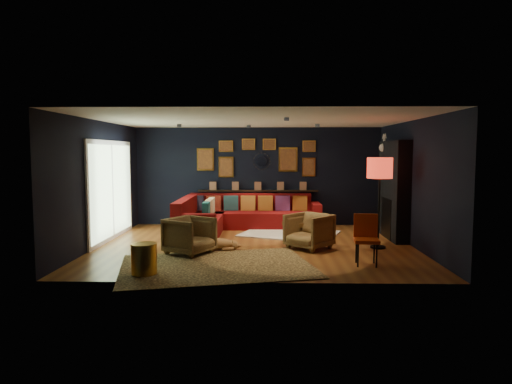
{
  "coord_description": "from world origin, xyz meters",
  "views": [
    {
      "loc": [
        0.23,
        -9.41,
        1.94
      ],
      "look_at": [
        0.01,
        0.3,
        1.09
      ],
      "focal_mm": 32.0,
      "sensor_mm": 36.0,
      "label": 1
    }
  ],
  "objects_px": {
    "coffee_table": "(302,225)",
    "floor_lamp": "(380,171)",
    "armchair_right": "(309,229)",
    "orange_chair": "(366,235)",
    "dog": "(214,242)",
    "pouf": "(203,224)",
    "gold_stool": "(144,259)",
    "armchair_left": "(190,234)",
    "sectional": "(233,218)"
  },
  "relations": [
    {
      "from": "coffee_table",
      "to": "gold_stool",
      "type": "bearing_deg",
      "value": -136.12
    },
    {
      "from": "armchair_right",
      "to": "floor_lamp",
      "type": "relative_size",
      "value": 0.43
    },
    {
      "from": "dog",
      "to": "floor_lamp",
      "type": "bearing_deg",
      "value": 1.29
    },
    {
      "from": "dog",
      "to": "armchair_left",
      "type": "bearing_deg",
      "value": -146.33
    },
    {
      "from": "sectional",
      "to": "coffee_table",
      "type": "bearing_deg",
      "value": -43.87
    },
    {
      "from": "armchair_right",
      "to": "orange_chair",
      "type": "xyz_separation_m",
      "value": [
        0.87,
        -1.26,
        0.12
      ]
    },
    {
      "from": "gold_stool",
      "to": "pouf",
      "type": "bearing_deg",
      "value": 83.92
    },
    {
      "from": "armchair_right",
      "to": "orange_chair",
      "type": "distance_m",
      "value": 1.54
    },
    {
      "from": "pouf",
      "to": "armchair_left",
      "type": "height_order",
      "value": "armchair_left"
    },
    {
      "from": "coffee_table",
      "to": "armchair_left",
      "type": "xyz_separation_m",
      "value": [
        -2.23,
        -1.12,
        0.01
      ]
    },
    {
      "from": "floor_lamp",
      "to": "pouf",
      "type": "bearing_deg",
      "value": 155.62
    },
    {
      "from": "pouf",
      "to": "coffee_table",
      "type": "bearing_deg",
      "value": -28.4
    },
    {
      "from": "armchair_left",
      "to": "orange_chair",
      "type": "height_order",
      "value": "orange_chair"
    },
    {
      "from": "pouf",
      "to": "gold_stool",
      "type": "bearing_deg",
      "value": -96.08
    },
    {
      "from": "armchair_right",
      "to": "pouf",
      "type": "bearing_deg",
      "value": -174.49
    },
    {
      "from": "floor_lamp",
      "to": "dog",
      "type": "relative_size",
      "value": 1.8
    },
    {
      "from": "orange_chair",
      "to": "floor_lamp",
      "type": "bearing_deg",
      "value": 73.84
    },
    {
      "from": "coffee_table",
      "to": "gold_stool",
      "type": "distance_m",
      "value": 3.76
    },
    {
      "from": "sectional",
      "to": "pouf",
      "type": "relative_size",
      "value": 6.03
    },
    {
      "from": "coffee_table",
      "to": "gold_stool",
      "type": "relative_size",
      "value": 1.83
    },
    {
      "from": "sectional",
      "to": "dog",
      "type": "bearing_deg",
      "value": -94.53
    },
    {
      "from": "armchair_left",
      "to": "sectional",
      "type": "bearing_deg",
      "value": 18.27
    },
    {
      "from": "armchair_right",
      "to": "floor_lamp",
      "type": "xyz_separation_m",
      "value": [
        1.41,
        0.09,
        1.17
      ]
    },
    {
      "from": "coffee_table",
      "to": "floor_lamp",
      "type": "xyz_separation_m",
      "value": [
        1.5,
        -0.48,
        1.17
      ]
    },
    {
      "from": "pouf",
      "to": "armchair_right",
      "type": "distance_m",
      "value": 3.0
    },
    {
      "from": "armchair_right",
      "to": "floor_lamp",
      "type": "bearing_deg",
      "value": 46.06
    },
    {
      "from": "gold_stool",
      "to": "coffee_table",
      "type": "bearing_deg",
      "value": 43.88
    },
    {
      "from": "sectional",
      "to": "gold_stool",
      "type": "bearing_deg",
      "value": -104.76
    },
    {
      "from": "coffee_table",
      "to": "dog",
      "type": "bearing_deg",
      "value": -156.31
    },
    {
      "from": "coffee_table",
      "to": "dog",
      "type": "xyz_separation_m",
      "value": [
        -1.8,
        -0.79,
        -0.21
      ]
    },
    {
      "from": "coffee_table",
      "to": "armchair_right",
      "type": "bearing_deg",
      "value": -80.96
    },
    {
      "from": "floor_lamp",
      "to": "dog",
      "type": "distance_m",
      "value": 3.59
    },
    {
      "from": "armchair_right",
      "to": "orange_chair",
      "type": "relative_size",
      "value": 0.9
    },
    {
      "from": "armchair_right",
      "to": "armchair_left",
      "type": "bearing_deg",
      "value": -123.82
    },
    {
      "from": "floor_lamp",
      "to": "dog",
      "type": "bearing_deg",
      "value": -174.61
    },
    {
      "from": "sectional",
      "to": "coffee_table",
      "type": "distance_m",
      "value": 2.24
    },
    {
      "from": "armchair_left",
      "to": "floor_lamp",
      "type": "xyz_separation_m",
      "value": [
        3.73,
        0.64,
        1.17
      ]
    },
    {
      "from": "armchair_right",
      "to": "dog",
      "type": "xyz_separation_m",
      "value": [
        -1.89,
        -0.23,
        -0.21
      ]
    },
    {
      "from": "armchair_left",
      "to": "armchair_right",
      "type": "xyz_separation_m",
      "value": [
        2.32,
        0.56,
        0.0
      ]
    },
    {
      "from": "coffee_table",
      "to": "dog",
      "type": "distance_m",
      "value": 1.98
    },
    {
      "from": "coffee_table",
      "to": "floor_lamp",
      "type": "distance_m",
      "value": 1.96
    },
    {
      "from": "sectional",
      "to": "orange_chair",
      "type": "distance_m",
      "value": 4.25
    },
    {
      "from": "orange_chair",
      "to": "coffee_table",
      "type": "bearing_deg",
      "value": 123.41
    },
    {
      "from": "dog",
      "to": "coffee_table",
      "type": "bearing_deg",
      "value": 19.6
    },
    {
      "from": "floor_lamp",
      "to": "armchair_left",
      "type": "bearing_deg",
      "value": -170.19
    },
    {
      "from": "floor_lamp",
      "to": "coffee_table",
      "type": "bearing_deg",
      "value": 162.31
    },
    {
      "from": "orange_chair",
      "to": "dog",
      "type": "distance_m",
      "value": 2.97
    },
    {
      "from": "gold_stool",
      "to": "floor_lamp",
      "type": "distance_m",
      "value": 4.89
    },
    {
      "from": "sectional",
      "to": "orange_chair",
      "type": "relative_size",
      "value": 3.91
    },
    {
      "from": "coffee_table",
      "to": "dog",
      "type": "relative_size",
      "value": 0.9
    }
  ]
}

